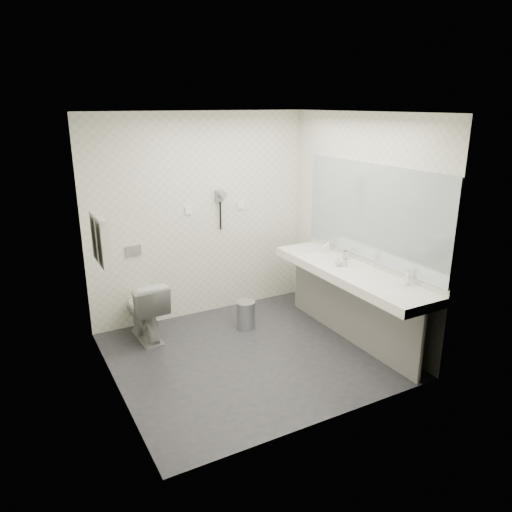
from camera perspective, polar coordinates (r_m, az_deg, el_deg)
floor at (r=5.31m, az=-0.66°, el=-11.54°), size 2.80×2.80×0.00m
ceiling at (r=4.64m, az=-0.77°, el=16.54°), size 2.80×2.80×0.00m
wall_back at (r=5.97m, az=-6.58°, el=4.56°), size 2.80×0.00×2.80m
wall_front at (r=3.78m, az=8.55°, el=-3.27°), size 2.80×0.00×2.80m
wall_left at (r=4.38m, az=-17.12°, el=-0.96°), size 0.00×2.60×2.60m
wall_right at (r=5.60m, az=12.08°, el=3.40°), size 0.00×2.60×2.60m
vanity_counter at (r=5.41m, az=10.92°, el=-2.02°), size 0.55×2.20×0.10m
vanity_panel at (r=5.58m, az=10.87°, el=-6.09°), size 0.03×2.15×0.75m
vanity_post_near at (r=4.93m, az=18.88°, el=-10.10°), size 0.06×0.06×0.75m
vanity_post_far at (r=6.36m, az=5.19°, el=-2.81°), size 0.06×0.06×0.75m
mirror at (r=5.40m, az=13.47°, el=4.96°), size 0.02×2.20×1.05m
basin_near at (r=4.95m, az=15.69°, el=-3.82°), size 0.40×0.31×0.05m
basin_far at (r=5.88m, az=6.96°, el=0.15°), size 0.40×0.31×0.05m
faucet_near at (r=5.05m, az=17.37°, el=-2.45°), size 0.04×0.04×0.15m
faucet_far at (r=5.97m, az=8.52°, el=1.24°), size 0.04×0.04×0.15m
soap_bottle_a at (r=5.45m, az=10.40°, el=-0.69°), size 0.07×0.07×0.11m
soap_bottle_b at (r=5.46m, az=9.69°, el=-0.64°), size 0.11×0.11×0.10m
glass_left at (r=5.71m, az=10.47°, el=0.13°), size 0.06×0.06×0.10m
toilet at (r=5.65m, az=-12.93°, el=-6.12°), size 0.43×0.72×0.71m
flush_plate at (r=5.78m, az=-14.23°, el=0.61°), size 0.18×0.02×0.12m
pedal_bin at (r=5.83m, az=-1.23°, el=-6.99°), size 0.25×0.25×0.32m
bin_lid at (r=5.77m, az=-1.24°, el=-5.48°), size 0.23×0.23×0.02m
towel_rail at (r=4.83m, az=-18.24°, el=4.34°), size 0.02×0.62×0.02m
towel_near at (r=4.76m, az=-17.54°, el=1.45°), size 0.07×0.24×0.48m
towel_far at (r=5.02m, az=-18.19°, el=2.22°), size 0.07×0.24×0.48m
dryer_cradle at (r=5.99m, az=-4.32°, el=7.10°), size 0.10×0.04×0.14m
dryer_barrel at (r=5.92m, az=-4.04°, el=7.28°), size 0.08×0.14×0.08m
dryer_cord at (r=6.03m, az=-4.21°, el=4.74°), size 0.02×0.02×0.35m
switch_plate_a at (r=5.89m, az=-7.92°, el=5.31°), size 0.09×0.02×0.09m
switch_plate_b at (r=6.16m, az=-1.80°, el=6.02°), size 0.09×0.02×0.09m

